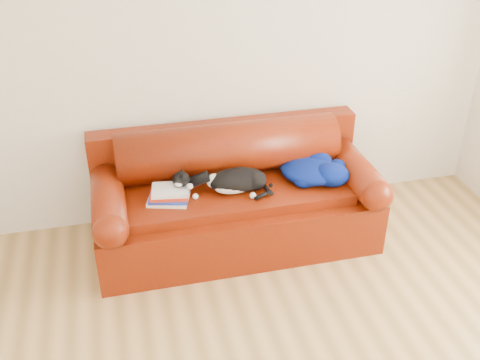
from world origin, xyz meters
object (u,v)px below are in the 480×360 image
(cat, at_px, (236,181))
(blanket, at_px, (313,169))
(book_stack, at_px, (170,195))
(sofa_base, at_px, (236,214))

(cat, bearing_deg, blanket, 21.33)
(blanket, bearing_deg, cat, -175.27)
(cat, bearing_deg, book_stack, -161.52)
(sofa_base, xyz_separation_m, cat, (-0.01, -0.08, 0.35))
(sofa_base, relative_size, blanket, 3.63)
(book_stack, height_order, cat, cat)
(blanket, bearing_deg, sofa_base, 177.41)
(sofa_base, relative_size, book_stack, 6.29)
(sofa_base, relative_size, cat, 3.69)
(sofa_base, bearing_deg, blanket, -2.59)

